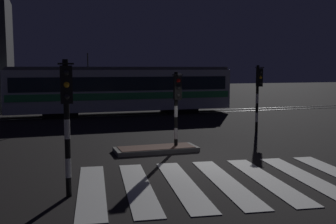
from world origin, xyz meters
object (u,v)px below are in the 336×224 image
at_px(traffic_light_median_centre, 177,99).
at_px(tram, 122,89).
at_px(traffic_light_corner_far_right, 258,88).
at_px(traffic_light_corner_near_left, 67,107).

relative_size(traffic_light_median_centre, tram, 0.20).
height_order(traffic_light_corner_far_right, tram, tram).
distance_m(traffic_light_corner_near_left, traffic_light_corner_far_right, 12.30).
bearing_deg(traffic_light_corner_near_left, traffic_light_corner_far_right, 37.86).
height_order(traffic_light_corner_near_left, traffic_light_corner_far_right, traffic_light_corner_near_left).
xyz_separation_m(traffic_light_corner_far_right, tram, (-5.05, 9.21, -0.44)).
relative_size(traffic_light_median_centre, traffic_light_corner_far_right, 0.91).
bearing_deg(traffic_light_median_centre, traffic_light_corner_far_right, 29.88).
relative_size(traffic_light_corner_near_left, traffic_light_corner_far_right, 1.02).
distance_m(traffic_light_median_centre, tram, 12.29).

